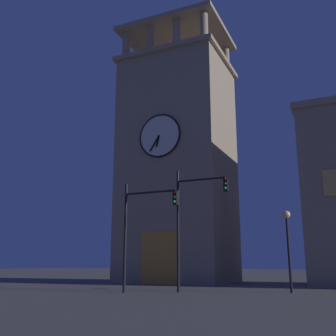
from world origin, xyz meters
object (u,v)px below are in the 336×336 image
(clocktower, at_px, (178,163))
(street_lamp, at_px, (288,234))
(traffic_signal_near, at_px, (141,220))
(traffic_signal_mid, at_px, (192,212))

(clocktower, xyz_separation_m, street_lamp, (-10.58, 9.35, -7.29))
(traffic_signal_near, distance_m, traffic_signal_mid, 2.95)
(clocktower, height_order, street_lamp, clocktower)
(traffic_signal_mid, distance_m, street_lamp, 5.46)
(clocktower, relative_size, traffic_signal_near, 4.39)
(traffic_signal_mid, xyz_separation_m, street_lamp, (-4.95, -1.95, -1.23))
(traffic_signal_near, bearing_deg, traffic_signal_mid, -145.08)
(clocktower, bearing_deg, street_lamp, 138.54)
(traffic_signal_mid, bearing_deg, street_lamp, -158.52)
(clocktower, xyz_separation_m, traffic_signal_near, (-3.25, 12.96, -6.56))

